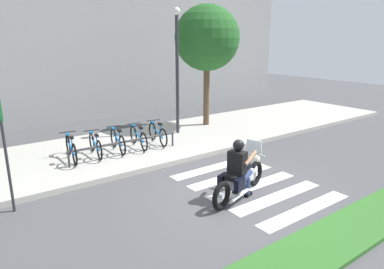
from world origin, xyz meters
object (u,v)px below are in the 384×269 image
at_px(bicycle_4, 158,133).
at_px(street_lamp, 177,62).
at_px(rider, 239,165).
at_px(bike_rack, 125,143).
at_px(bicycle_1, 95,145).
at_px(bicycle_2, 118,141).
at_px(motorcycle, 240,178).
at_px(bicycle_0, 71,149).
at_px(tree_near_rack, 207,39).
at_px(bicycle_3, 138,137).
at_px(street_sign, 3,135).

xyz_separation_m(bicycle_4, street_lamp, (1.35, 0.76, 2.34)).
xyz_separation_m(rider, bike_rack, (-0.99, 3.98, -0.27)).
bearing_deg(bicycle_1, street_lamp, 12.04).
relative_size(bicycle_1, bicycle_2, 1.00).
xyz_separation_m(bicycle_4, bike_rack, (-1.49, -0.55, 0.07)).
relative_size(motorcycle, bicycle_0, 1.30).
height_order(bicycle_0, tree_near_rack, tree_near_rack).
height_order(bicycle_3, street_sign, street_sign).
xyz_separation_m(rider, bicycle_1, (-1.73, 4.54, -0.34)).
relative_size(bicycle_2, tree_near_rack, 0.32).
relative_size(rider, bicycle_4, 0.92).
xyz_separation_m(motorcycle, bicycle_4, (0.42, 4.52, 0.03)).
relative_size(bicycle_4, street_lamp, 0.33).
xyz_separation_m(motorcycle, bike_rack, (-1.06, 3.96, 0.10)).
distance_m(motorcycle, tree_near_rack, 7.39).
distance_m(bicycle_4, street_lamp, 2.80).
xyz_separation_m(motorcycle, street_sign, (-4.50, 2.38, 1.27)).
xyz_separation_m(bicycle_3, street_lamp, (2.09, 0.76, 2.34)).
bearing_deg(bicycle_0, street_sign, -132.42).
xyz_separation_m(rider, street_sign, (-4.42, 2.40, 0.90)).
bearing_deg(bicycle_2, bicycle_0, -179.99).
bearing_deg(bicycle_1, rider, -69.13).
height_order(bicycle_3, bicycle_4, bicycle_4).
bearing_deg(tree_near_rack, rider, -121.98).
xyz_separation_m(bicycle_2, bicycle_3, (0.74, 0.00, -0.01)).
bearing_deg(bicycle_2, bicycle_1, 179.96).
bearing_deg(street_sign, bicycle_4, 23.47).
xyz_separation_m(bicycle_1, street_lamp, (3.58, 0.76, 2.34)).
relative_size(motorcycle, street_sign, 0.87).
distance_m(bicycle_2, street_sign, 4.23).
bearing_deg(street_sign, rider, -28.47).
relative_size(bicycle_3, bicycle_4, 1.02).
xyz_separation_m(bike_rack, tree_near_rack, (4.55, 1.72, 3.10)).
bearing_deg(bicycle_4, street_sign, -156.53).
bearing_deg(rider, bicycle_0, 118.59).
height_order(bicycle_2, street_sign, street_sign).
relative_size(bicycle_3, street_lamp, 0.34).
height_order(motorcycle, tree_near_rack, tree_near_rack).
relative_size(bike_rack, street_lamp, 0.75).
distance_m(rider, bike_rack, 4.11).
bearing_deg(tree_near_rack, street_sign, -157.54).
relative_size(bicycle_1, street_lamp, 0.33).
bearing_deg(motorcycle, street_lamp, 71.44).
bearing_deg(motorcycle, bicycle_3, 94.04).
height_order(bicycle_0, bicycle_4, bicycle_0).
bearing_deg(street_lamp, bicycle_0, -169.98).
xyz_separation_m(bicycle_0, bicycle_4, (2.97, 0.00, -0.01)).
xyz_separation_m(bicycle_0, street_sign, (-1.95, -2.14, 1.22)).
xyz_separation_m(motorcycle, bicycle_2, (-1.06, 4.52, 0.04)).
bearing_deg(bicycle_4, bicycle_1, 179.99).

